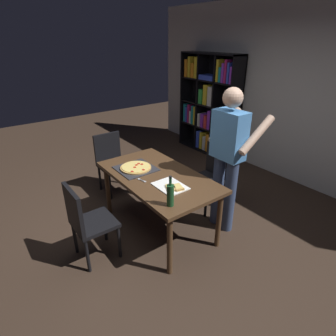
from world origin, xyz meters
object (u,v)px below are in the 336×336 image
Objects in this scene: dining_table at (158,181)px; pepperoni_pizza_on_tray at (136,168)px; chair_far_side at (212,173)px; bookshelf at (210,107)px; wine_bottle at (170,195)px; chair_left_end at (111,159)px; kitchen_scissors at (137,178)px; person_serving_pizza at (228,154)px; chair_near_camera at (86,220)px.

pepperoni_pizza_on_tray reaches higher than dining_table.
chair_far_side is 0.46× the size of bookshelf.
pepperoni_pizza_on_tray is (-0.30, -1.03, 0.25)m from chair_far_side.
chair_far_side reaches higher than dining_table.
bookshelf is 6.17× the size of wine_bottle.
kitchen_scissors is (1.20, -0.24, 0.24)m from chair_left_end.
person_serving_pizza is (2.00, -1.68, 0.06)m from bookshelf.
chair_far_side is 2.85× the size of wine_bottle.
chair_left_end is at bearing 144.03° from chair_near_camera.
person_serving_pizza reaches higher than dining_table.
bookshelf is at bearing 119.75° from kitchen_scissors.
pepperoni_pizza_on_tray is (-0.74, -0.81, -0.23)m from person_serving_pizza.
wine_bottle is at bearing -9.56° from pepperoni_pizza_on_tray.
kitchen_scissors is (0.24, -0.12, -0.01)m from pepperoni_pizza_on_tray.
bookshelf is 2.61m from person_serving_pizza.
bookshelf reaches higher than chair_left_end.
dining_table is 1.72× the size of chair_near_camera.
pepperoni_pizza_on_tray is 0.92m from wine_bottle.
dining_table is 1.72× the size of chair_left_end.
dining_table is at bearing -122.41° from person_serving_pizza.
dining_table is 3.52× the size of pepperoni_pizza_on_tray.
person_serving_pizza is (0.44, 0.69, 0.33)m from dining_table.
chair_far_side is 2.05× the size of pepperoni_pizza_on_tray.
chair_near_camera is 0.95m from wine_bottle.
chair_near_camera is at bearing -90.00° from chair_far_side.
person_serving_pizza is 1.09m from kitchen_scissors.
bookshelf reaches higher than wine_bottle.
chair_far_side is 4.53× the size of kitchen_scissors.
chair_left_end is 0.51× the size of person_serving_pizza.
chair_far_side is (0.00, 1.83, 0.00)m from chair_near_camera.
chair_far_side reaches higher than pepperoni_pizza_on_tray.
wine_bottle is 1.59× the size of kitchen_scissors.
chair_left_end is 0.46× the size of bookshelf.
chair_left_end is 2.43m from bookshelf.
person_serving_pizza reaches higher than chair_near_camera.
person_serving_pizza is at bearing -26.59° from chair_far_side.
bookshelf is 1.11× the size of person_serving_pizza.
chair_far_side is at bearing 116.88° from wine_bottle.
chair_near_camera is at bearing -105.32° from person_serving_pizza.
wine_bottle reaches higher than dining_table.
chair_left_end is 1.90m from person_serving_pizza.
chair_left_end reaches higher than dining_table.
chair_left_end is at bearing 172.87° from pepperoni_pizza_on_tray.
chair_near_camera is (-0.00, -0.91, -0.16)m from dining_table.
wine_bottle is (0.60, -0.27, 0.20)m from dining_table.
wine_bottle is 0.67m from kitchen_scissors.
chair_left_end is at bearing -144.03° from chair_far_side.
person_serving_pizza is at bearing 47.71° from pepperoni_pizza_on_tray.
person_serving_pizza is 8.82× the size of kitchen_scissors.
chair_left_end is 1.91m from wine_bottle.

